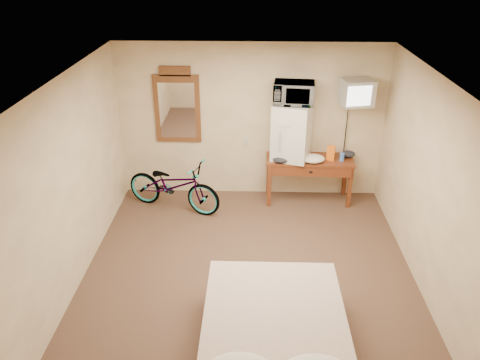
{
  "coord_description": "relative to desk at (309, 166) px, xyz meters",
  "views": [
    {
      "loc": [
        0.04,
        -4.73,
        3.79
      ],
      "look_at": [
        -0.12,
        0.53,
        1.12
      ],
      "focal_mm": 35.0,
      "sensor_mm": 36.0,
      "label": 1
    }
  ],
  "objects": [
    {
      "name": "blue_cup",
      "position": [
        0.49,
        -0.04,
        0.18
      ],
      "size": [
        0.07,
        0.07,
        0.13
      ],
      "primitive_type": "cylinder",
      "color": "#4475E9",
      "rests_on": "desk"
    },
    {
      "name": "mini_fridge",
      "position": [
        -0.3,
        0.06,
        0.56
      ],
      "size": [
        0.67,
        0.66,
        0.89
      ],
      "color": "white",
      "rests_on": "desk"
    },
    {
      "name": "cloth_dark_a",
      "position": [
        -0.46,
        -0.13,
        0.17
      ],
      "size": [
        0.26,
        0.19,
        0.1
      ],
      "primitive_type": "ellipsoid",
      "color": "black",
      "rests_on": "desk"
    },
    {
      "name": "cloth_dark_b",
      "position": [
        0.61,
        0.11,
        0.17
      ],
      "size": [
        0.23,
        0.18,
        0.1
      ],
      "primitive_type": "ellipsoid",
      "color": "black",
      "rests_on": "desk"
    },
    {
      "name": "snack_bag",
      "position": [
        0.32,
        -0.02,
        0.24
      ],
      "size": [
        0.14,
        0.11,
        0.24
      ],
      "primitive_type": "cube",
      "rotation": [
        0.0,
        0.0,
        -0.36
      ],
      "color": "orange",
      "rests_on": "desk"
    },
    {
      "name": "bed",
      "position": [
        -0.66,
        -3.38,
        -0.33
      ],
      "size": [
        1.41,
        1.93,
        0.9
      ],
      "color": "brown",
      "rests_on": "floor"
    },
    {
      "name": "crt_television",
      "position": [
        0.62,
        0.02,
        1.2
      ],
      "size": [
        0.51,
        0.6,
        0.38
      ],
      "color": "black",
      "rests_on": "room"
    },
    {
      "name": "wall_mirror",
      "position": [
        -2.09,
        0.27,
        0.88
      ],
      "size": [
        0.72,
        0.04,
        1.22
      ],
      "color": "brown",
      "rests_on": "room"
    },
    {
      "name": "cloth_cream",
      "position": [
        0.03,
        -0.1,
        0.18
      ],
      "size": [
        0.37,
        0.29,
        0.11
      ],
      "primitive_type": "ellipsoid",
      "color": "silver",
      "rests_on": "desk"
    },
    {
      "name": "microwave",
      "position": [
        -0.3,
        0.06,
        1.17
      ],
      "size": [
        0.63,
        0.46,
        0.33
      ],
      "primitive_type": "imported",
      "rotation": [
        0.0,
        0.0,
        -0.1
      ],
      "color": "white",
      "rests_on": "mini_fridge"
    },
    {
      "name": "bicycle",
      "position": [
        -2.13,
        -0.3,
        -0.22
      ],
      "size": [
        1.67,
        1.05,
        0.83
      ],
      "primitive_type": "imported",
      "rotation": [
        0.0,
        0.0,
        1.23
      ],
      "color": "black",
      "rests_on": "floor"
    },
    {
      "name": "desk",
      "position": [
        0.0,
        0.0,
        0.0
      ],
      "size": [
        1.39,
        0.57,
        0.75
      ],
      "color": "#652C16",
      "rests_on": "floor"
    },
    {
      "name": "room",
      "position": [
        -0.93,
        -2.0,
        0.62
      ],
      "size": [
        4.6,
        4.64,
        2.5
      ],
      "color": "#4E3727",
      "rests_on": "ground"
    }
  ]
}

